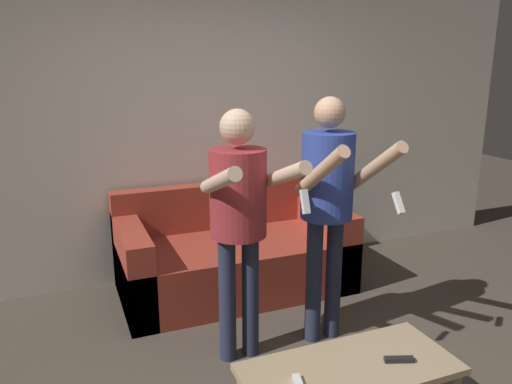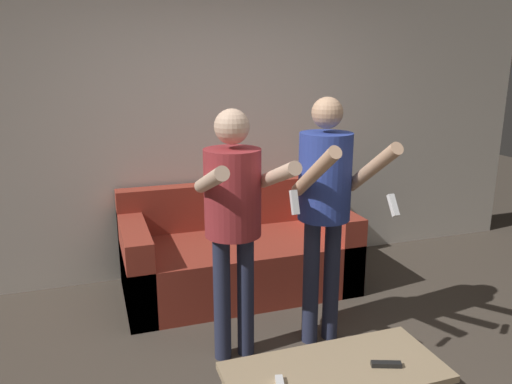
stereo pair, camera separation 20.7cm
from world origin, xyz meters
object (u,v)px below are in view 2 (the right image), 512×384
(person_standing_left, at_px, (234,208))
(person_standing_right, at_px, (326,194))
(couch, at_px, (237,255))
(remote_near, at_px, (386,364))
(coffee_table, at_px, (335,376))

(person_standing_left, xyz_separation_m, person_standing_right, (0.62, -0.00, 0.03))
(person_standing_right, bearing_deg, couch, 107.19)
(couch, relative_size, remote_near, 12.33)
(coffee_table, bearing_deg, couch, 88.53)
(couch, relative_size, coffee_table, 1.72)
(coffee_table, bearing_deg, person_standing_left, 106.53)
(couch, height_order, remote_near, couch)
(person_standing_left, distance_m, coffee_table, 1.13)
(person_standing_left, height_order, coffee_table, person_standing_left)
(remote_near, bearing_deg, person_standing_left, 118.53)
(couch, bearing_deg, person_standing_right, -72.81)
(person_standing_right, distance_m, coffee_table, 1.17)
(person_standing_left, relative_size, remote_near, 10.61)
(coffee_table, relative_size, remote_near, 7.17)
(coffee_table, height_order, remote_near, remote_near)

